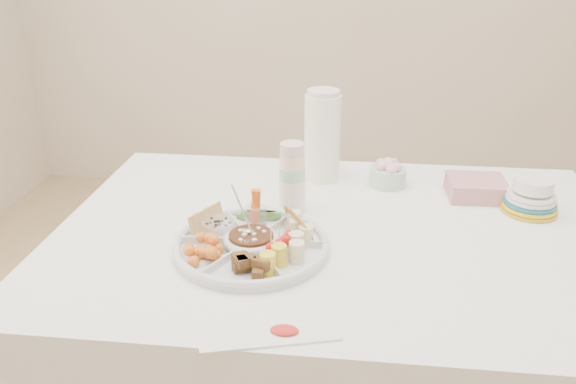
# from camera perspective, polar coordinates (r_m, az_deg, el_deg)

# --- Properties ---
(dining_table) EXTENTS (1.52, 1.02, 0.76)m
(dining_table) POSITION_cam_1_polar(r_m,az_deg,el_deg) (1.72, 4.96, -15.04)
(dining_table) COLOR white
(dining_table) RESTS_ON floor
(party_tray) EXTENTS (0.39, 0.39, 0.04)m
(party_tray) POSITION_cam_1_polar(r_m,az_deg,el_deg) (1.39, -3.74, -5.14)
(party_tray) COLOR silver
(party_tray) RESTS_ON dining_table
(bean_dip) EXTENTS (0.11, 0.11, 0.04)m
(bean_dip) POSITION_cam_1_polar(r_m,az_deg,el_deg) (1.39, -3.75, -4.87)
(bean_dip) COLOR black
(bean_dip) RESTS_ON party_tray
(tortillas) EXTENTS (0.11, 0.11, 0.06)m
(tortillas) POSITION_cam_1_polar(r_m,az_deg,el_deg) (1.43, 1.08, -3.31)
(tortillas) COLOR tan
(tortillas) RESTS_ON party_tray
(carrot_cucumber) EXTENTS (0.11, 0.11, 0.10)m
(carrot_cucumber) POSITION_cam_1_polar(r_m,az_deg,el_deg) (1.49, -3.08, -1.31)
(carrot_cucumber) COLOR orange
(carrot_cucumber) RESTS_ON party_tray
(pita_raisins) EXTENTS (0.13, 0.13, 0.07)m
(pita_raisins) POSITION_cam_1_polar(r_m,az_deg,el_deg) (1.46, -7.79, -2.94)
(pita_raisins) COLOR #D7AD7F
(pita_raisins) RESTS_ON party_tray
(cherries) EXTENTS (0.13, 0.13, 0.05)m
(cherries) POSITION_cam_1_polar(r_m,az_deg,el_deg) (1.35, -8.90, -5.75)
(cherries) COLOR #FFA448
(cherries) RESTS_ON party_tray
(granola_chunks) EXTENTS (0.11, 0.11, 0.05)m
(granola_chunks) POSITION_cam_1_polar(r_m,az_deg,el_deg) (1.28, -4.59, -7.46)
(granola_chunks) COLOR brown
(granola_chunks) RESTS_ON party_tray
(banana_tomato) EXTENTS (0.12, 0.12, 0.10)m
(banana_tomato) POSITION_cam_1_polar(r_m,az_deg,el_deg) (1.31, 0.71, -5.35)
(banana_tomato) COLOR #E7DE71
(banana_tomato) RESTS_ON party_tray
(cup_stack) EXTENTS (0.08, 0.08, 0.21)m
(cup_stack) POSITION_cam_1_polar(r_m,az_deg,el_deg) (1.56, 0.42, 1.56)
(cup_stack) COLOR beige
(cup_stack) RESTS_ON dining_table
(thermos) EXTENTS (0.15, 0.15, 0.30)m
(thermos) POSITION_cam_1_polar(r_m,az_deg,el_deg) (1.77, 3.51, 5.84)
(thermos) COLOR white
(thermos) RESTS_ON dining_table
(flower_bowl) EXTENTS (0.13, 0.13, 0.09)m
(flower_bowl) POSITION_cam_1_polar(r_m,az_deg,el_deg) (1.78, 10.12, 1.98)
(flower_bowl) COLOR silver
(flower_bowl) RESTS_ON dining_table
(napkin_stack) EXTENTS (0.17, 0.15, 0.06)m
(napkin_stack) POSITION_cam_1_polar(r_m,az_deg,el_deg) (1.77, 18.58, 0.39)
(napkin_stack) COLOR #BD7E85
(napkin_stack) RESTS_ON dining_table
(plate_stack) EXTENTS (0.19, 0.19, 0.10)m
(plate_stack) POSITION_cam_1_polar(r_m,az_deg,el_deg) (1.72, 23.47, -0.36)
(plate_stack) COLOR #F2BB5B
(plate_stack) RESTS_ON dining_table
(placemat) EXTENTS (0.29, 0.16, 0.01)m
(placemat) POSITION_cam_1_polar(r_m,az_deg,el_deg) (1.14, -1.91, -14.00)
(placemat) COLOR white
(placemat) RESTS_ON dining_table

